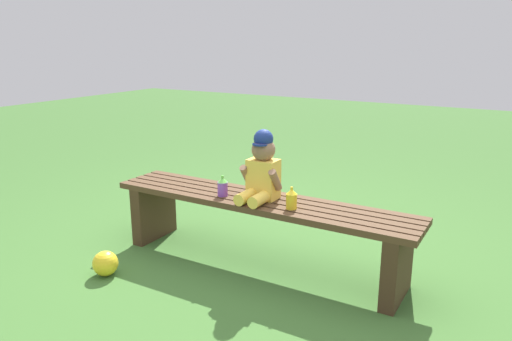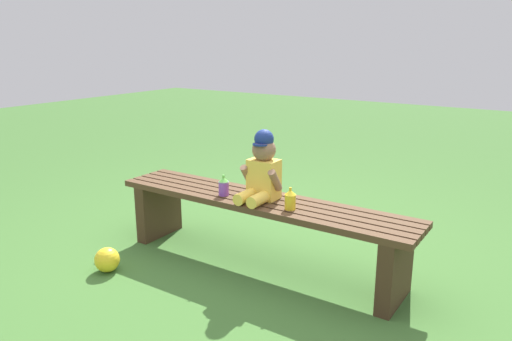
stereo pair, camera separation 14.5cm
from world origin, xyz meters
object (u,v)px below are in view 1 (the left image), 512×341
sippy_cup_left (223,186)px  toy_ball (105,263)px  sippy_cup_right (292,199)px  child_figure (262,169)px  park_bench (259,219)px

sippy_cup_left → toy_ball: sippy_cup_left is taller
sippy_cup_left → sippy_cup_right: 0.45m
sippy_cup_right → child_figure: bearing=163.1°
child_figure → sippy_cup_right: bearing=-16.9°
sippy_cup_left → toy_ball: size_ratio=0.86×
park_bench → sippy_cup_right: size_ratio=15.11×
child_figure → park_bench: bearing=-175.9°
park_bench → child_figure: 0.30m
child_figure → sippy_cup_left: bearing=-163.2°
park_bench → child_figure: size_ratio=4.63×
sippy_cup_right → toy_ball: (-0.92, -0.50, -0.40)m
park_bench → toy_ball: size_ratio=12.96×
toy_ball → sippy_cup_left: bearing=46.6°
sippy_cup_right → sippy_cup_left: bearing=180.0°
sippy_cup_left → toy_ball: bearing=-133.4°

